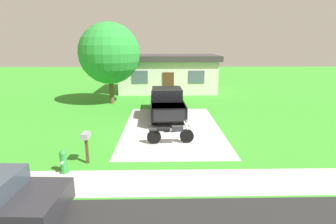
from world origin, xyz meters
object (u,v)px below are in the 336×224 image
object	(u,v)px
fire_hydrant	(64,162)
neighbor_house	(168,73)
motorcycle	(171,134)
pickup_truck	(167,102)
mailbox	(86,140)
shade_tree	(109,53)

from	to	relation	value
fire_hydrant	neighbor_house	bearing A→B (deg)	76.50
motorcycle	neighbor_house	size ratio (longest dim) A/B	0.23
fire_hydrant	neighbor_house	distance (m)	17.68
pickup_truck	neighbor_house	xyz separation A→B (m)	(0.26, 9.44, 0.84)
mailbox	neighbor_house	size ratio (longest dim) A/B	0.13
motorcycle	fire_hydrant	world-z (taller)	motorcycle
motorcycle	mailbox	size ratio (longest dim) A/B	1.76
shade_tree	neighbor_house	xyz separation A→B (m)	(4.51, 5.55, -2.06)
mailbox	motorcycle	bearing A→B (deg)	31.94
fire_hydrant	shade_tree	world-z (taller)	shade_tree
motorcycle	fire_hydrant	bearing A→B (deg)	-144.34
shade_tree	neighbor_house	distance (m)	7.44
pickup_truck	fire_hydrant	size ratio (longest dim) A/B	6.54
shade_tree	neighbor_house	size ratio (longest dim) A/B	0.64
pickup_truck	shade_tree	size ratio (longest dim) A/B	0.92
motorcycle	shade_tree	bearing A→B (deg)	116.60
pickup_truck	mailbox	distance (m)	7.64
motorcycle	pickup_truck	xyz separation A→B (m)	(-0.13, 4.85, 0.48)
pickup_truck	mailbox	size ratio (longest dim) A/B	4.52
fire_hydrant	mailbox	size ratio (longest dim) A/B	0.69
mailbox	neighbor_house	xyz separation A→B (m)	(3.48, 16.37, 0.81)
motorcycle	pickup_truck	world-z (taller)	pickup_truck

